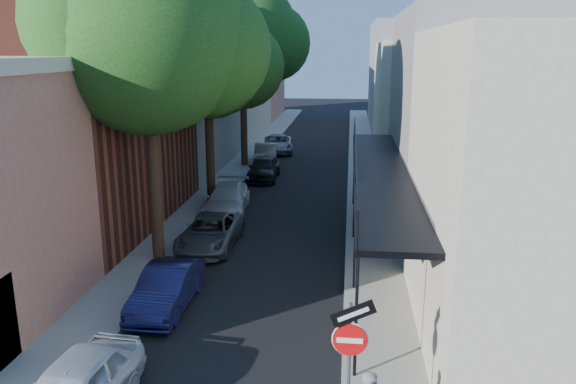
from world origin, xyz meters
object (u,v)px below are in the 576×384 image
(parked_car_f, at_px, (266,154))
(parked_car_g, at_px, (278,144))
(oak_far, at_px, (250,37))
(parked_car_e, at_px, (264,168))
(sign_post, at_px, (350,345))
(parked_car_b, at_px, (167,288))
(oak_mid, at_px, (216,59))
(oak_near, at_px, (161,38))
(parked_car_d, at_px, (227,199))
(parked_car_c, at_px, (211,232))

(parked_car_f, height_order, parked_car_g, parked_car_f)
(oak_far, bearing_deg, parked_car_e, -70.43)
(sign_post, bearing_deg, parked_car_b, 136.06)
(parked_car_b, distance_m, parked_car_f, 21.63)
(parked_car_g, bearing_deg, oak_mid, -101.92)
(oak_mid, xyz_separation_m, parked_car_f, (0.90, 9.57, -6.38))
(oak_near, relative_size, oak_far, 0.96)
(oak_far, height_order, parked_car_d, oak_far)
(oak_far, xyz_separation_m, parked_car_d, (0.75, -10.99, -7.60))
(parked_car_b, height_order, parked_car_g, parked_car_g)
(parked_car_c, relative_size, parked_car_d, 0.96)
(parked_car_e, bearing_deg, oak_near, -97.21)
(oak_near, height_order, parked_car_f, oak_near)
(parked_car_f, distance_m, parked_car_g, 4.67)
(oak_mid, xyz_separation_m, parked_car_e, (1.45, 5.15, -6.36))
(parked_car_f, bearing_deg, oak_mid, -102.18)
(oak_mid, distance_m, parked_car_g, 15.65)
(sign_post, bearing_deg, parked_car_d, 110.62)
(parked_car_c, xyz_separation_m, parked_car_f, (-0.28, 16.28, 0.07))
(oak_far, xyz_separation_m, parked_car_e, (1.38, -3.89, -7.56))
(sign_post, bearing_deg, oak_mid, 110.86)
(sign_post, height_order, parked_car_e, sign_post)
(oak_far, bearing_deg, oak_mid, -90.41)
(parked_car_e, distance_m, parked_car_f, 4.45)
(oak_near, distance_m, parked_car_f, 18.97)
(parked_car_b, height_order, parked_car_c, parked_car_b)
(parked_car_b, xyz_separation_m, parked_car_d, (-0.37, 10.11, 0.03))
(sign_post, bearing_deg, parked_car_c, 117.08)
(sign_post, distance_m, parked_car_e, 23.03)
(oak_near, xyz_separation_m, parked_car_d, (0.77, 6.01, -7.22))
(parked_car_c, bearing_deg, sign_post, -62.45)
(parked_car_e, bearing_deg, oak_mid, -106.82)
(sign_post, relative_size, oak_far, 0.25)
(oak_near, bearing_deg, sign_post, -54.91)
(oak_near, bearing_deg, parked_car_e, 83.93)
(oak_far, bearing_deg, oak_near, -90.04)
(oak_mid, distance_m, parked_car_e, 8.31)
(oak_near, xyz_separation_m, oak_far, (0.01, 17.01, 0.38))
(oak_far, distance_m, parked_car_g, 9.28)
(oak_mid, relative_size, parked_car_d, 2.24)
(oak_mid, bearing_deg, parked_car_d, -67.30)
(parked_car_g, bearing_deg, oak_near, -100.13)
(sign_post, bearing_deg, oak_near, 125.09)
(parked_car_e, xyz_separation_m, parked_car_f, (-0.54, 4.42, -0.02))
(parked_car_e, bearing_deg, parked_car_d, -96.19)
(oak_near, xyz_separation_m, oak_mid, (-0.05, 7.97, -0.82))
(parked_car_c, bearing_deg, parked_car_e, 89.21)
(oak_near, relative_size, parked_car_e, 2.78)
(oak_near, xyz_separation_m, parked_car_b, (1.14, -4.09, -7.24))
(sign_post, height_order, parked_car_g, sign_post)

